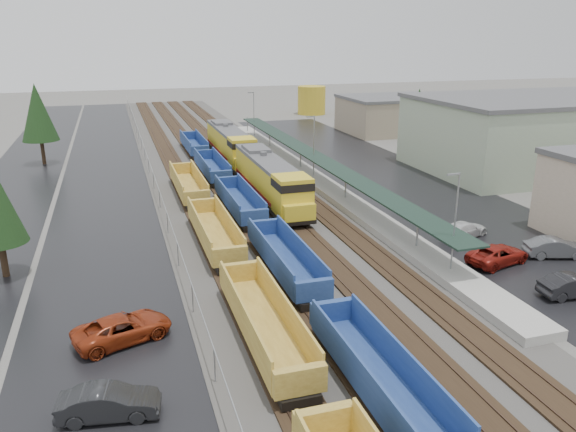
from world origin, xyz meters
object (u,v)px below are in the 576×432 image
at_px(locomotive_trail, 230,144).
at_px(parked_car_west_c, 123,329).
at_px(parked_car_east_a, 574,286).
at_px(parked_car_east_c, 464,230).
at_px(well_string_yellow, 264,323).
at_px(storage_tank, 312,100).
at_px(parked_car_east_e, 556,248).
at_px(locomotive_lead, 271,180).
at_px(well_string_blue, 259,226).
at_px(parked_car_east_b, 498,255).
at_px(parked_car_west_b, 109,403).

distance_m(locomotive_trail, parked_car_west_c, 48.46).
height_order(parked_car_east_a, parked_car_east_c, parked_car_east_a).
xyz_separation_m(well_string_yellow, storage_tank, (35.53, 91.88, 1.90)).
bearing_deg(parked_car_east_e, locomotive_lead, 56.78).
relative_size(parked_car_east_c, parked_car_east_e, 1.02).
bearing_deg(well_string_blue, parked_car_east_a, -44.39).
bearing_deg(well_string_yellow, parked_car_east_b, 15.87).
relative_size(well_string_blue, parked_car_east_e, 19.18).
bearing_deg(storage_tank, parked_car_east_a, -98.45).
distance_m(storage_tank, parked_car_east_e, 86.85).
xyz_separation_m(parked_car_east_a, parked_car_east_c, (-0.31, 12.43, -0.08)).
distance_m(locomotive_trail, storage_tank, 51.63).
bearing_deg(parked_car_east_b, parked_car_east_a, 176.98).
height_order(locomotive_lead, well_string_yellow, locomotive_lead).
xyz_separation_m(locomotive_trail, well_string_yellow, (-8.00, -48.20, -1.37)).
distance_m(parked_car_east_a, parked_car_east_b, 6.55).
relative_size(parked_car_east_b, parked_car_east_e, 1.11).
bearing_deg(storage_tank, well_string_yellow, -111.14).
bearing_deg(well_string_blue, storage_tank, 67.21).
bearing_deg(locomotive_trail, parked_car_east_c, -69.65).
xyz_separation_m(locomotive_trail, parked_car_west_b, (-16.73, -52.75, -1.78)).
bearing_deg(parked_car_east_e, parked_car_east_b, 104.77).
bearing_deg(parked_car_east_b, well_string_yellow, 91.51).
bearing_deg(parked_car_east_b, parked_car_east_e, -106.86).
xyz_separation_m(storage_tank, parked_car_west_b, (-44.27, -96.43, -2.31)).
bearing_deg(parked_car_east_e, storage_tank, 10.84).
bearing_deg(parked_car_west_c, parked_car_east_c, -91.91).
relative_size(locomotive_trail, well_string_blue, 0.23).
bearing_deg(parked_car_east_e, parked_car_west_b, 123.64).
bearing_deg(parked_car_west_b, parked_car_east_e, -64.57).
height_order(parked_car_east_a, parked_car_east_b, parked_car_east_a).
relative_size(well_string_blue, parked_car_west_b, 19.67).
distance_m(well_string_blue, parked_car_east_e, 24.54).
distance_m(storage_tank, parked_car_east_a, 93.51).
bearing_deg(parked_car_west_b, parked_car_east_b, -61.40).
height_order(well_string_blue, parked_car_west_c, well_string_blue).
height_order(storage_tank, parked_car_east_c, storage_tank).
bearing_deg(well_string_blue, parked_car_west_b, -120.78).
height_order(locomotive_trail, parked_car_east_b, locomotive_trail).
xyz_separation_m(well_string_yellow, parked_car_west_c, (-7.91, 2.46, -0.39)).
height_order(parked_car_west_c, parked_car_east_b, parked_car_west_c).
xyz_separation_m(parked_car_west_b, parked_car_east_b, (29.24, 10.38, -0.03)).
distance_m(locomotive_trail, well_string_yellow, 48.88).
relative_size(locomotive_trail, parked_car_west_b, 4.54).
bearing_deg(parked_car_east_a, parked_car_east_b, 15.30).
xyz_separation_m(storage_tank, parked_car_east_a, (-13.74, -92.47, -2.30)).
relative_size(storage_tank, parked_car_east_a, 1.29).
distance_m(storage_tank, parked_car_west_c, 99.43).
relative_size(parked_car_west_b, parked_car_east_e, 0.98).
bearing_deg(well_string_blue, parked_car_east_b, -33.68).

